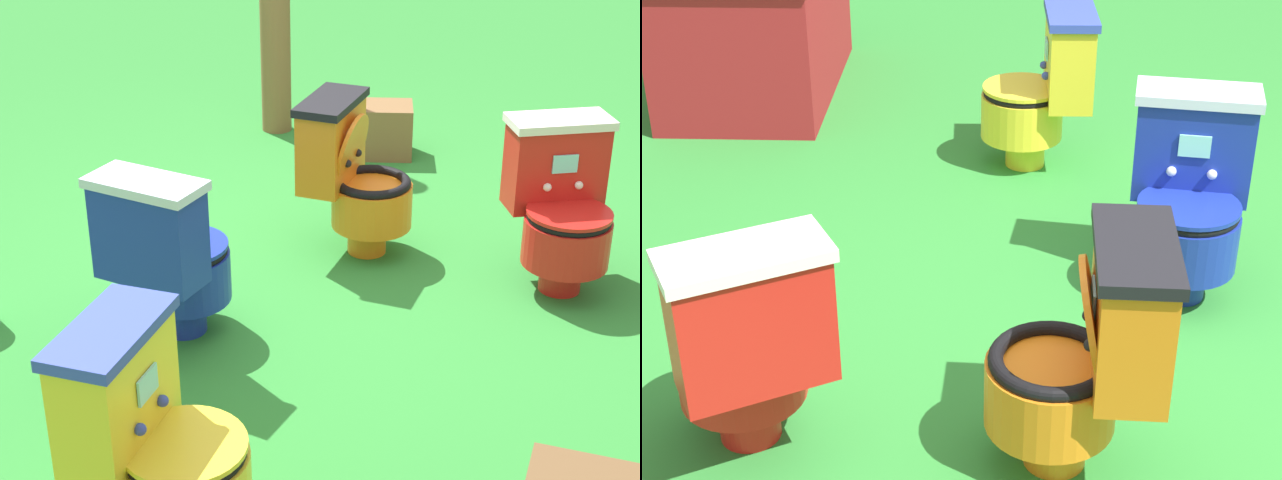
{
  "view_description": "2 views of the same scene",
  "coord_description": "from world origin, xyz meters",
  "views": [
    {
      "loc": [
        3.25,
        2.32,
        2.14
      ],
      "look_at": [
        0.18,
        0.33,
        0.34
      ],
      "focal_mm": 56.93,
      "sensor_mm": 36.0,
      "label": 1
    },
    {
      "loc": [
        -2.68,
        -0.17,
        1.98
      ],
      "look_at": [
        0.08,
        0.62,
        0.39
      ],
      "focal_mm": 57.17,
      "sensor_mm": 36.0,
      "label": 2
    }
  ],
  "objects": [
    {
      "name": "small_crate",
      "position": [
        -1.55,
        -0.37,
        0.15
      ],
      "size": [
        0.4,
        0.43,
        0.3
      ],
      "primitive_type": "cube",
      "rotation": [
        0.0,
        0.0,
        5.23
      ],
      "color": "brown",
      "rests_on": "ground"
    },
    {
      "name": "toilet_blue",
      "position": [
        0.65,
        -0.06,
        0.37
      ],
      "size": [
        0.53,
        0.45,
        0.73
      ],
      "rotation": [
        0.0,
        0.0,
        1.66
      ],
      "color": "#192D9E",
      "rests_on": "ground"
    },
    {
      "name": "toilet_orange",
      "position": [
        -0.41,
        0.12,
        0.37
      ],
      "size": [
        0.49,
        0.56,
        0.73
      ],
      "rotation": [
        0.0,
        0.0,
        0.21
      ],
      "color": "orange",
      "rests_on": "ground"
    },
    {
      "name": "toilet_yellow",
      "position": [
        1.56,
        0.67,
        0.37
      ],
      "size": [
        0.52,
        0.58,
        0.73
      ],
      "rotation": [
        0.0,
        0.0,
        0.27
      ],
      "color": "yellow",
      "rests_on": "ground"
    },
    {
      "name": "ground",
      "position": [
        0.0,
        0.0,
        0.0
      ],
      "size": [
        14.0,
        14.0,
        0.0
      ],
      "primitive_type": "plane",
      "color": "#2D8433"
    },
    {
      "name": "toilet_red",
      "position": [
        -0.62,
        1.04,
        0.37
      ],
      "size": [
        0.63,
        0.63,
        0.73
      ],
      "rotation": [
        0.0,
        0.0,
        5.45
      ],
      "color": "red",
      "rests_on": "ground"
    }
  ]
}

